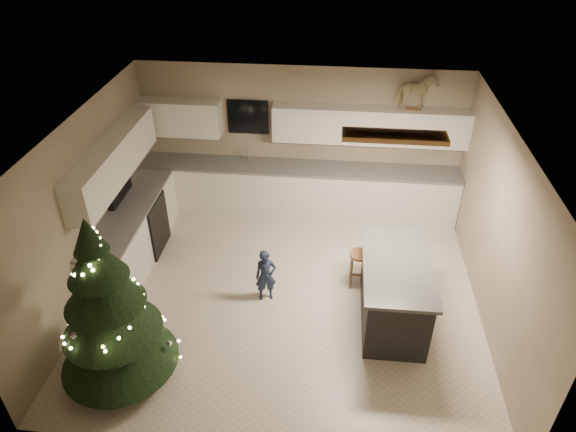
% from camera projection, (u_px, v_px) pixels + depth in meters
% --- Properties ---
extents(ground_plane, '(5.50, 5.50, 0.00)m').
position_uv_depth(ground_plane, '(286.00, 294.00, 7.54)').
color(ground_plane, beige).
extents(room_shell, '(5.52, 5.02, 2.61)m').
position_uv_depth(room_shell, '(287.00, 192.00, 6.56)').
color(room_shell, '#A39281').
rests_on(room_shell, ground_plane).
extents(cabinetry, '(5.50, 3.20, 2.00)m').
position_uv_depth(cabinetry, '(242.00, 189.00, 8.55)').
color(cabinetry, silver).
rests_on(cabinetry, ground_plane).
extents(island, '(0.90, 1.70, 0.95)m').
position_uv_depth(island, '(394.00, 291.00, 6.90)').
color(island, black).
rests_on(island, ground_plane).
extents(bar_stool, '(0.30, 0.30, 0.58)m').
position_uv_depth(bar_stool, '(359.00, 261.00, 7.48)').
color(bar_stool, brown).
rests_on(bar_stool, ground_plane).
extents(christmas_tree, '(1.44, 1.39, 2.30)m').
position_uv_depth(christmas_tree, '(110.00, 317.00, 5.85)').
color(christmas_tree, '#3F2816').
rests_on(christmas_tree, ground_plane).
extents(toddler, '(0.34, 0.27, 0.82)m').
position_uv_depth(toddler, '(266.00, 276.00, 7.26)').
color(toddler, '#12163C').
rests_on(toddler, ground_plane).
extents(rocking_horse, '(0.69, 0.51, 0.56)m').
position_uv_depth(rocking_horse, '(416.00, 92.00, 8.03)').
color(rocking_horse, brown).
rests_on(rocking_horse, cabinetry).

